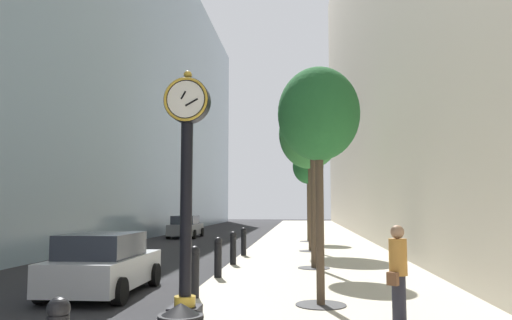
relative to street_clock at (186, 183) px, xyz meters
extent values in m
plane|color=#262628|center=(-0.63, 19.99, -2.71)|extent=(110.00, 110.00, 0.00)
cube|color=#BCB29E|center=(2.79, 22.99, -2.64)|extent=(6.84, 80.00, 0.14)
cube|color=#849EB2|center=(-13.12, 22.99, 9.48)|extent=(9.00, 80.00, 24.37)
cube|color=black|center=(0.00, 0.01, -2.39)|extent=(0.55, 0.55, 0.35)
cylinder|color=gold|center=(0.00, 0.01, -2.13)|extent=(0.39, 0.38, 0.18)
cylinder|color=black|center=(0.00, 0.01, -0.46)|extent=(0.22, 0.22, 3.15)
cylinder|color=black|center=(0.00, 0.01, 1.53)|extent=(0.84, 0.28, 0.84)
torus|color=gold|center=(0.00, -0.15, 1.53)|extent=(0.82, 0.05, 0.82)
cylinder|color=white|center=(0.00, -0.14, 1.53)|extent=(0.69, 0.01, 0.69)
cylinder|color=white|center=(0.00, 0.16, 1.53)|extent=(0.69, 0.01, 0.69)
sphere|color=gold|center=(0.00, 0.01, 2.02)|extent=(0.16, 0.16, 0.16)
cube|color=black|center=(-0.04, -0.15, 1.61)|extent=(0.11, 0.01, 0.16)
cube|color=black|center=(0.11, -0.15, 1.47)|extent=(0.24, 0.01, 0.15)
sphere|color=black|center=(-0.42, -3.87, -1.49)|extent=(0.24, 0.24, 0.24)
cylinder|color=black|center=(-0.42, 2.74, -2.06)|extent=(0.23, 0.23, 1.02)
sphere|color=black|center=(-0.42, 2.74, -1.49)|extent=(0.24, 0.24, 0.24)
cylinder|color=black|center=(-0.42, 6.04, -2.06)|extent=(0.23, 0.23, 1.02)
sphere|color=black|center=(-0.42, 6.04, -1.49)|extent=(0.24, 0.24, 0.24)
cylinder|color=black|center=(-0.42, 9.34, -2.06)|extent=(0.23, 0.23, 1.02)
sphere|color=black|center=(-0.42, 9.34, -1.49)|extent=(0.24, 0.24, 0.24)
cylinder|color=black|center=(-0.42, 12.65, -2.06)|extent=(0.23, 0.23, 1.02)
sphere|color=black|center=(-0.42, 12.65, -1.49)|extent=(0.24, 0.24, 0.24)
cylinder|color=#333335|center=(2.50, 2.13, -2.56)|extent=(1.10, 1.10, 0.02)
cylinder|color=#4C3D2D|center=(2.50, 2.13, -0.81)|extent=(0.18, 0.18, 3.52)
ellipsoid|color=#23602D|center=(2.50, 2.13, 1.64)|extent=(1.83, 1.83, 2.11)
cylinder|color=#333335|center=(2.50, 8.56, -2.56)|extent=(1.10, 1.10, 0.02)
cylinder|color=#4C3D2D|center=(2.50, 8.56, -0.34)|extent=(0.18, 0.18, 4.46)
ellipsoid|color=#387F3D|center=(2.50, 8.56, 2.66)|extent=(2.04, 2.04, 2.34)
cylinder|color=#333335|center=(2.50, 14.99, -2.56)|extent=(1.10, 1.10, 0.02)
cylinder|color=brown|center=(2.50, 14.99, -0.31)|extent=(0.18, 0.18, 4.50)
ellipsoid|color=#387F3D|center=(2.50, 14.99, 3.05)|extent=(2.96, 2.96, 3.41)
cylinder|color=#333335|center=(2.50, 21.42, -2.56)|extent=(1.10, 1.10, 0.02)
cylinder|color=brown|center=(2.50, 21.42, -0.64)|extent=(0.18, 0.18, 3.85)
ellipsoid|color=#23602D|center=(2.50, 21.42, 1.99)|extent=(1.88, 1.88, 2.16)
cone|color=black|center=(0.73, -3.29, -1.60)|extent=(0.53, 0.53, 0.16)
cylinder|color=#23232D|center=(3.91, 0.77, -2.15)|extent=(0.37, 0.37, 0.84)
cylinder|color=#B77A33|center=(3.91, 0.77, -1.38)|extent=(0.48, 0.48, 0.68)
sphere|color=#9E7556|center=(3.91, 0.77, -0.91)|extent=(0.26, 0.26, 0.26)
cube|color=brown|center=(3.78, 0.60, -1.77)|extent=(0.23, 0.22, 0.24)
cube|color=#B7BABF|center=(-3.04, 3.77, -2.11)|extent=(1.92, 4.12, 0.76)
cube|color=#282D38|center=(-3.04, 3.57, -1.44)|extent=(1.67, 2.32, 0.62)
cylinder|color=black|center=(-3.99, 5.16, -2.39)|extent=(0.23, 0.64, 0.64)
cylinder|color=black|center=(-2.12, 5.18, -2.39)|extent=(0.23, 0.64, 0.64)
cylinder|color=black|center=(-3.96, 2.37, -2.39)|extent=(0.23, 0.64, 0.64)
cylinder|color=black|center=(-2.09, 2.39, -2.39)|extent=(0.23, 0.64, 0.64)
cube|color=slate|center=(-6.22, 26.39, -2.11)|extent=(1.89, 4.46, 0.76)
cube|color=#282D38|center=(-6.22, 26.17, -1.44)|extent=(1.63, 2.51, 0.62)
cylinder|color=black|center=(-7.15, 27.87, -2.39)|extent=(0.23, 0.64, 0.64)
cylinder|color=black|center=(-5.36, 27.91, -2.39)|extent=(0.23, 0.64, 0.64)
cylinder|color=black|center=(-7.09, 24.86, -2.39)|extent=(0.23, 0.64, 0.64)
cylinder|color=black|center=(-5.29, 24.91, -2.39)|extent=(0.23, 0.64, 0.64)
camera|label=1|loc=(2.11, -8.95, -0.42)|focal=34.86mm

